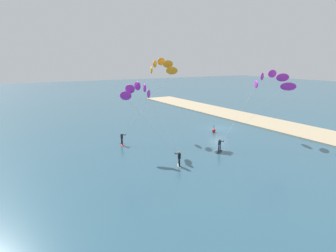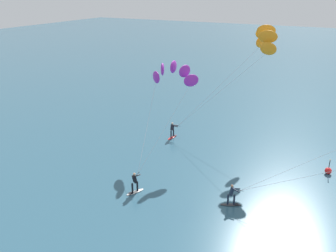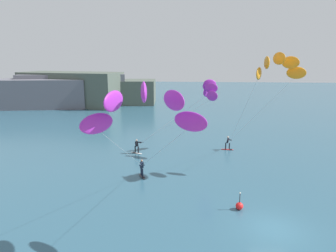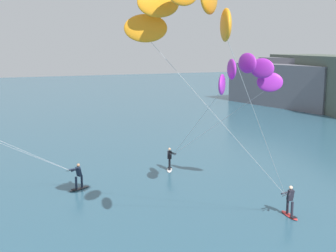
% 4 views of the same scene
% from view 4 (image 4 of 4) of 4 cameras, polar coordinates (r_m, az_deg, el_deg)
% --- Properties ---
extents(kitesurfer_nearshore, '(9.88, 4.56, 8.56)m').
position_cam_4_polar(kitesurfer_nearshore, '(25.12, 9.37, 5.89)').
color(kitesurfer_nearshore, white).
rests_on(kitesurfer_nearshore, ground).
extents(kitesurfer_mid_water, '(6.61, 9.71, 11.43)m').
position_cam_4_polar(kitesurfer_mid_water, '(16.90, 2.68, 13.19)').
color(kitesurfer_mid_water, red).
rests_on(kitesurfer_mid_water, ground).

